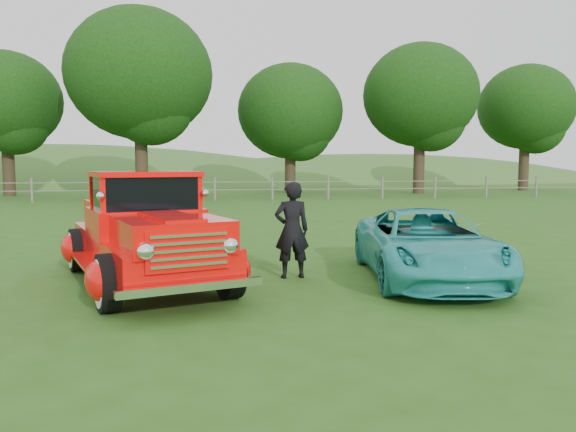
{
  "coord_description": "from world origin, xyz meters",
  "views": [
    {
      "loc": [
        -0.43,
        -7.29,
        1.9
      ],
      "look_at": [
        0.8,
        1.2,
        1.1
      ],
      "focal_mm": 35.0,
      "sensor_mm": 36.0,
      "label": 1
    }
  ],
  "objects": [
    {
      "name": "ground",
      "position": [
        0.0,
        0.0,
        0.0
      ],
      "size": [
        140.0,
        140.0,
        0.0
      ],
      "primitive_type": "plane",
      "color": "#294F15",
      "rests_on": "ground"
    },
    {
      "name": "distant_hills",
      "position": [
        -4.08,
        59.46,
        -4.55
      ],
      "size": [
        116.0,
        60.0,
        18.0
      ],
      "color": "#2F6023",
      "rests_on": "ground"
    },
    {
      "name": "fence_line",
      "position": [
        0.0,
        22.0,
        0.6
      ],
      "size": [
        48.0,
        0.12,
        1.2
      ],
      "color": "#6D675C",
      "rests_on": "ground"
    },
    {
      "name": "tree_mid_west",
      "position": [
        -12.0,
        28.0,
        5.55
      ],
      "size": [
        6.4,
        6.4,
        8.46
      ],
      "color": "#2E2117",
      "rests_on": "ground"
    },
    {
      "name": "tree_near_west",
      "position": [
        -4.0,
        25.0,
        6.8
      ],
      "size": [
        8.0,
        8.0,
        10.42
      ],
      "color": "#2E2117",
      "rests_on": "ground"
    },
    {
      "name": "tree_near_east",
      "position": [
        5.0,
        29.0,
        5.25
      ],
      "size": [
        6.8,
        6.8,
        8.33
      ],
      "color": "#2E2117",
      "rests_on": "ground"
    },
    {
      "name": "tree_mid_east",
      "position": [
        13.0,
        27.0,
        6.17
      ],
      "size": [
        7.2,
        7.2,
        9.44
      ],
      "color": "#2E2117",
      "rests_on": "ground"
    },
    {
      "name": "tree_far_east",
      "position": [
        22.0,
        30.0,
        5.86
      ],
      "size": [
        6.6,
        6.6,
        8.86
      ],
      "color": "#2E2117",
      "rests_on": "ground"
    },
    {
      "name": "red_pickup",
      "position": [
        -1.4,
        1.71,
        0.8
      ],
      "size": [
        3.34,
        5.28,
        1.78
      ],
      "rotation": [
        0.0,
        0.0,
        0.33
      ],
      "color": "black",
      "rests_on": "ground"
    },
    {
      "name": "teal_sedan",
      "position": [
        3.12,
        1.37,
        0.58
      ],
      "size": [
        2.46,
        4.36,
        1.15
      ],
      "primitive_type": "imported",
      "rotation": [
        0.0,
        0.0,
        -0.14
      ],
      "color": "teal",
      "rests_on": "ground"
    },
    {
      "name": "man",
      "position": [
        0.96,
        1.83,
        0.8
      ],
      "size": [
        0.61,
        0.42,
        1.6
      ],
      "primitive_type": "imported",
      "rotation": [
        0.0,
        0.0,
        3.21
      ],
      "color": "black",
      "rests_on": "ground"
    }
  ]
}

